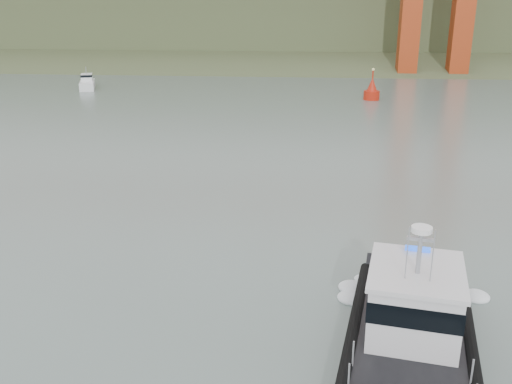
% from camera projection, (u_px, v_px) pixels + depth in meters
% --- Properties ---
extents(ground, '(400.00, 400.00, 0.00)m').
position_uv_depth(ground, '(253.00, 317.00, 23.02)').
color(ground, '#53635D').
rests_on(ground, ground).
extents(headlands, '(500.00, 105.36, 27.12)m').
position_uv_depth(headlands, '(299.00, 18.00, 138.87)').
color(headlands, '#3F4C2B').
rests_on(headlands, ground).
extents(patrol_boat, '(5.89, 11.49, 5.32)m').
position_uv_depth(patrol_boat, '(412.00, 328.00, 19.81)').
color(patrol_boat, black).
rests_on(patrol_boat, ground).
extents(motorboat, '(3.51, 5.91, 3.08)m').
position_uv_depth(motorboat, '(87.00, 83.00, 78.89)').
color(motorboat, silver).
rests_on(motorboat, ground).
extents(nav_buoy, '(1.96, 1.96, 4.08)m').
position_uv_depth(nav_buoy, '(372.00, 91.00, 70.38)').
color(nav_buoy, '#A41B0B').
rests_on(nav_buoy, ground).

